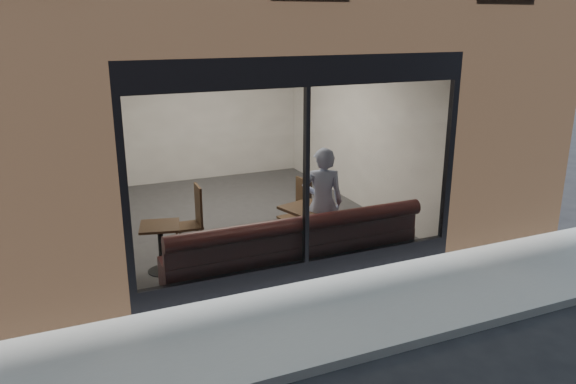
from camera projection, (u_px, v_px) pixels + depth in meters
name	position (u px, v px, depth m)	size (l,w,h in m)	color
ground	(382.00, 352.00, 6.42)	(120.00, 120.00, 0.00)	black
sidewalk_near	(340.00, 312.00, 7.29)	(40.00, 2.00, 0.01)	gray
kerb_near	(385.00, 350.00, 6.36)	(40.00, 0.10, 0.12)	gray
host_building_pier_left	(17.00, 124.00, 11.51)	(2.50, 12.00, 3.20)	brown
host_building_pier_right	(338.00, 103.00, 14.40)	(2.50, 12.00, 3.20)	brown
host_building_backfill	(168.00, 97.00, 15.58)	(5.00, 6.00, 3.20)	brown
cafe_floor	(240.00, 217.00, 10.79)	(6.00, 6.00, 0.00)	#2D2D30
cafe_ceiling	(235.00, 47.00, 9.86)	(6.00, 6.00, 0.00)	white
cafe_wall_back	(196.00, 113.00, 12.95)	(5.00, 5.00, 0.00)	beige
cafe_wall_left	(96.00, 148.00, 9.37)	(6.00, 6.00, 0.00)	beige
cafe_wall_right	(355.00, 126.00, 11.28)	(6.00, 6.00, 0.00)	beige
storefront_kick	(305.00, 270.00, 8.17)	(5.00, 0.10, 0.30)	black
storefront_header	(307.00, 71.00, 7.34)	(5.00, 0.10, 0.40)	black
storefront_mullion	(306.00, 178.00, 7.76)	(0.06, 0.10, 2.50)	black
storefront_glass	(307.00, 178.00, 7.73)	(4.80, 4.80, 0.00)	white
banquette	(294.00, 256.00, 8.50)	(4.00, 0.55, 0.45)	black
person	(322.00, 203.00, 8.81)	(0.65, 0.43, 1.78)	#A7B6DE
cafe_table_left	(160.00, 226.00, 8.24)	(0.57, 0.57, 0.04)	black
cafe_table_right	(307.00, 208.00, 9.03)	(0.69, 0.69, 0.04)	black
cafe_chair_left	(189.00, 226.00, 9.68)	(0.44, 0.44, 0.04)	black
cafe_chair_right	(294.00, 219.00, 10.04)	(0.47, 0.47, 0.04)	black
wall_poster	(100.00, 159.00, 9.37)	(0.02, 0.65, 0.87)	white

